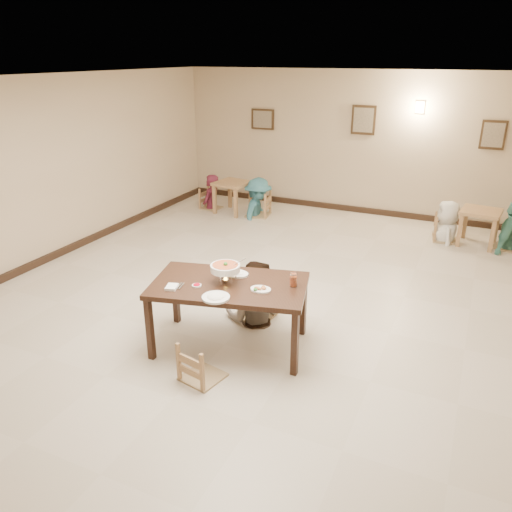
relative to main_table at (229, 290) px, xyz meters
The scene contains 29 objects.
floor 1.33m from the main_table, 93.62° to the left, with size 10.00×10.00×0.00m, color beige.
ceiling 2.50m from the main_table, 93.62° to the left, with size 10.00×10.00×0.00m, color silver.
wall_back 6.14m from the main_table, 90.65° to the left, with size 10.00×10.00×0.00m, color #C2AC8F.
wall_left 4.28m from the main_table, 164.99° to the left, with size 10.00×10.00×0.00m, color #C2AC8F.
baseboard_back 6.10m from the main_table, 90.65° to the left, with size 8.00×0.06×0.12m, color black.
baseboard_left 4.24m from the main_table, 164.88° to the left, with size 0.06×10.00×0.12m, color black.
picture_a 6.56m from the main_table, 110.56° to the left, with size 0.55×0.04×0.45m.
picture_b 6.18m from the main_table, 89.71° to the left, with size 0.50×0.04×0.60m.
picture_c 6.65m from the main_table, 67.29° to the left, with size 0.45×0.04×0.55m.
wall_sconce 6.35m from the main_table, 79.41° to the left, with size 0.16×0.05×0.22m, color #FFD88C.
main_table is the anchor object (origin of this frame).
chair_far 0.84m from the main_table, 92.74° to the left, with size 0.50×0.50×1.06m.
chair_near 0.77m from the main_table, 87.77° to the right, with size 0.41×0.41×0.87m.
main_diner 0.72m from the main_table, 91.32° to the left, with size 0.80×0.63×1.65m, color gray.
curry_warmer 0.27m from the main_table, behind, with size 0.38×0.34×0.31m.
rice_plate_far 0.27m from the main_table, 97.91° to the left, with size 0.30×0.30×0.07m.
rice_plate_near 0.41m from the main_table, 83.26° to the right, with size 0.31×0.31×0.07m.
fried_plate 0.42m from the main_table, ahead, with size 0.24×0.24×0.05m.
chili_dish 0.38m from the main_table, 143.02° to the right, with size 0.11×0.11×0.02m.
napkin_cutlery 0.66m from the main_table, 143.95° to the right, with size 0.18×0.26×0.03m.
drink_glass 0.76m from the main_table, 18.76° to the left, with size 0.08×0.08×0.16m.
bg_table_left 5.46m from the main_table, 116.78° to the left, with size 0.79×0.79×0.69m.
bg_table_right 5.58m from the main_table, 62.78° to the left, with size 0.74×0.74×0.67m.
bg_chair_ll 5.83m from the main_table, 121.71° to the left, with size 0.41×0.41×0.88m.
bg_chair_lr 5.25m from the main_table, 110.78° to the left, with size 0.48×0.48×1.03m.
bg_chair_rl 5.35m from the main_table, 67.98° to the left, with size 0.44×0.44×0.93m.
bg_diner_a 5.82m from the main_table, 121.71° to the left, with size 0.57×0.37×1.56m, color #58192C.
bg_diner_b 5.25m from the main_table, 110.78° to the left, with size 1.07×0.62×1.66m, color teal.
bg_diner_c 5.35m from the main_table, 67.98° to the left, with size 0.75×0.49×1.54m, color silver.
Camera 1 is at (2.52, -5.69, 3.29)m, focal length 35.00 mm.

